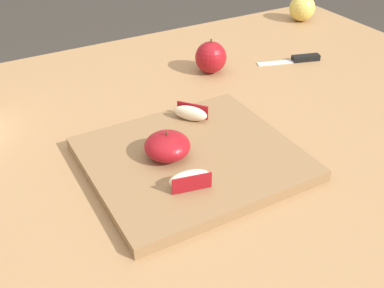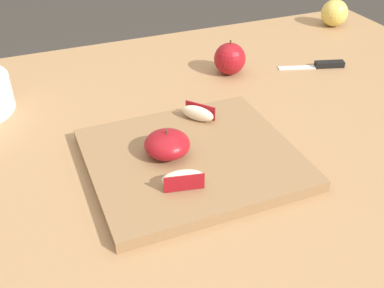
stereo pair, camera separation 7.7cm
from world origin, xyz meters
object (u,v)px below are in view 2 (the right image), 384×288
Objects in this scene: apple_wedge_middle at (198,113)px; paring_knife at (324,65)px; cutting_board at (192,159)px; apple_half_skin_up at (167,144)px; whole_apple_golden at (334,13)px; apple_wedge_front at (183,179)px; whole_apple_red_delicious at (230,59)px.

apple_wedge_middle is 0.41× the size of paring_knife.
cutting_board reaches higher than paring_knife.
cutting_board is 4.47× the size of apple_half_skin_up.
whole_apple_golden reaches higher than apple_wedge_middle.
apple_wedge_front is 0.88m from whole_apple_golden.
cutting_board is at bearing -18.81° from apple_half_skin_up.
whole_apple_golden is at bearing 33.95° from apple_half_skin_up.
whole_apple_red_delicious is 0.46m from whole_apple_golden.
paring_knife is at bearing -130.43° from whole_apple_golden.
apple_wedge_front is at bearing -119.38° from apple_wedge_middle.
apple_half_skin_up is at bearing -132.11° from whole_apple_red_delicious.
apple_wedge_front reaches higher than cutting_board.
paring_knife is 1.93× the size of whole_apple_red_delicious.
whole_apple_golden is (0.59, 0.37, 0.00)m from apple_wedge_middle.
apple_wedge_front is (-0.05, -0.07, 0.02)m from cutting_board.
apple_half_skin_up is (-0.04, 0.01, 0.03)m from cutting_board.
apple_wedge_front reaches higher than paring_knife.
apple_wedge_middle reaches higher than cutting_board.
apple_wedge_front is 0.45m from whole_apple_red_delicious.
cutting_board is at bearing -126.15° from whole_apple_red_delicious.
apple_half_skin_up is 0.38m from whole_apple_red_delicious.
apple_half_skin_up reaches higher than paring_knife.
whole_apple_red_delicious is (0.26, 0.37, 0.00)m from apple_wedge_front.
apple_wedge_front and apple_wedge_middle have the same top height.
cutting_board is at bearing 58.60° from apple_wedge_front.
whole_apple_golden is (0.69, 0.55, 0.00)m from apple_wedge_front.
apple_wedge_middle is (0.09, 0.09, -0.01)m from apple_half_skin_up.
paring_knife is at bearing 32.75° from apple_wedge_front.
cutting_board is 5.36× the size of apple_wedge_middle.
paring_knife is (0.44, 0.24, -0.00)m from cutting_board.
apple_wedge_front is 0.81× the size of whole_apple_golden.
whole_apple_red_delicious reaches higher than paring_knife.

